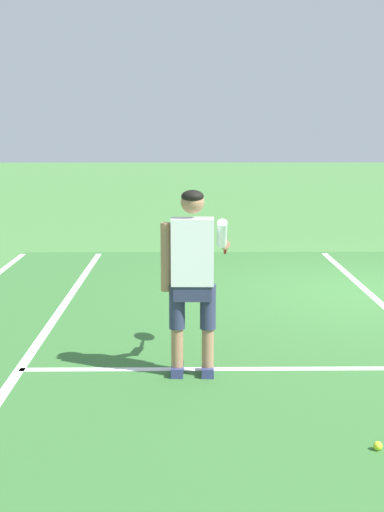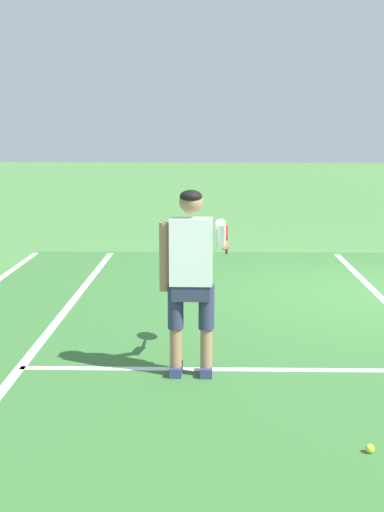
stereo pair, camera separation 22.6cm
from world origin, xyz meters
The scene contains 5 objects.
ground_plane centered at (0.00, 0.00, 0.00)m, with size 80.00×80.00×0.00m, color #477F3D.
line_centre_service centered at (0.00, -0.06, 0.00)m, with size 0.10×6.40×0.01m, color white.
line_singles_left centered at (-4.12, -1.40, 0.00)m, with size 0.10×9.08×0.01m, color white.
tennis_player centered at (-2.48, -3.41, 0.99)m, with size 0.64×1.11×1.71m.
tennis_ball_near_feet centered at (-1.19, -5.02, 0.03)m, with size 0.07×0.07×0.07m, color #CCE02D.
Camera 2 is at (-2.33, -9.77, 2.24)m, focal length 50.54 mm.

